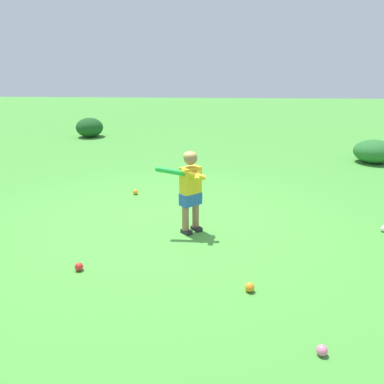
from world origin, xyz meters
name	(u,v)px	position (x,y,z in m)	size (l,w,h in m)	color
ground_plane	(163,222)	(0.00, 0.00, 0.00)	(40.00, 40.00, 0.00)	#479338
child_batter	(190,185)	(0.41, -0.32, 0.65)	(0.64, 0.35, 1.08)	#232328
play_ball_center_lawn	(79,267)	(-0.72, -1.39, 0.05)	(0.09, 0.09, 0.09)	red
play_ball_by_bucket	(322,350)	(1.56, -2.51, 0.04)	(0.09, 0.09, 0.09)	pink
play_ball_far_left	(135,192)	(-0.62, 1.14, 0.04)	(0.09, 0.09, 0.09)	orange
play_ball_behind_batter	(384,229)	(2.96, -0.16, 0.04)	(0.08, 0.08, 0.08)	white
play_ball_midfield	(250,287)	(1.08, -1.68, 0.05)	(0.09, 0.09, 0.09)	orange
shrub_left_background	(374,151)	(4.24, 3.64, 0.25)	(0.88, 0.85, 0.51)	#286B2D
shrub_right_background	(90,127)	(-3.05, 6.32, 0.28)	(0.79, 0.82, 0.57)	#194C1E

